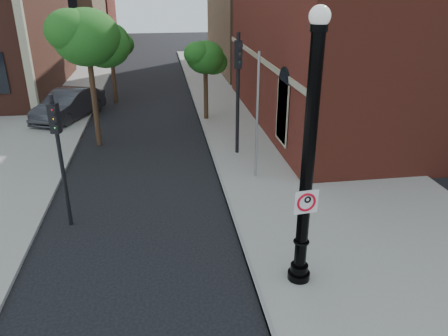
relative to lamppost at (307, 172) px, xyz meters
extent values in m
plane|color=black|center=(-3.16, -0.64, -3.06)|extent=(120.00, 120.00, 0.00)
cube|color=gray|center=(2.84, 9.36, -3.00)|extent=(8.00, 60.00, 0.12)
cube|color=gray|center=(-12.16, 17.36, -3.00)|extent=(10.00, 50.00, 0.12)
cube|color=gray|center=(-1.11, 9.36, -2.99)|extent=(0.10, 60.00, 0.14)
cube|color=black|center=(1.80, 8.36, -1.06)|extent=(0.08, 1.40, 2.40)
cube|color=#B4AA8B|center=(1.81, 13.36, 0.44)|extent=(0.06, 16.00, 0.25)
cylinder|color=black|center=(0.00, 0.00, -2.91)|extent=(0.56, 0.56, 0.30)
cylinder|color=black|center=(0.00, 0.00, -2.66)|extent=(0.44, 0.44, 0.25)
cylinder|color=black|center=(0.00, 0.00, 0.14)|extent=(0.30, 0.30, 5.81)
torus|color=black|center=(0.00, 0.00, -1.86)|extent=(0.40, 0.40, 0.06)
cylinder|color=black|center=(0.00, 0.00, 3.13)|extent=(0.36, 0.36, 0.15)
sphere|color=silver|center=(0.00, 0.00, 3.35)|extent=(0.44, 0.44, 0.44)
cube|color=white|center=(-0.02, -0.17, -0.69)|extent=(0.58, 0.09, 0.59)
cube|color=black|center=(-0.02, -0.17, -0.42)|extent=(0.58, 0.07, 0.05)
cube|color=black|center=(-0.02, -0.17, -0.95)|extent=(0.58, 0.07, 0.05)
cube|color=black|center=(-0.29, -0.20, -0.69)|extent=(0.05, 0.01, 0.59)
cube|color=black|center=(0.25, -0.14, -0.69)|extent=(0.05, 0.01, 0.59)
torus|color=red|center=(-0.02, -0.17, -0.69)|extent=(0.47, 0.11, 0.47)
cube|color=red|center=(-0.02, -0.17, -0.69)|extent=(0.33, 0.05, 0.33)
cube|color=black|center=(-0.07, -0.18, -0.69)|extent=(0.05, 0.01, 0.27)
torus|color=black|center=(0.00, -0.17, -0.62)|extent=(0.19, 0.08, 0.18)
cylinder|color=black|center=(-0.02, -0.17, -0.42)|extent=(0.03, 0.02, 0.03)
imported|color=#2D2E33|center=(-8.19, 15.63, -2.25)|extent=(3.56, 5.25, 1.64)
cylinder|color=black|center=(-6.21, 3.83, -0.99)|extent=(0.12, 0.12, 4.15)
cube|color=black|center=(-6.21, 3.83, 0.40)|extent=(0.31, 0.30, 0.87)
sphere|color=#E50505|center=(-6.18, 3.69, 0.70)|extent=(0.16, 0.16, 0.16)
sphere|color=#FF8C00|center=(-6.18, 3.69, 0.44)|extent=(0.16, 0.16, 0.16)
sphere|color=#00E519|center=(-6.18, 3.69, 0.18)|extent=(0.16, 0.16, 0.16)
cylinder|color=black|center=(0.00, 8.95, -0.46)|extent=(0.15, 0.15, 5.20)
cube|color=black|center=(0.00, 8.95, 1.27)|extent=(0.38, 0.36, 1.08)
sphere|color=#E50505|center=(0.03, 8.78, 1.65)|extent=(0.20, 0.20, 0.20)
sphere|color=#FF8C00|center=(0.03, 8.78, 1.32)|extent=(0.20, 0.20, 0.20)
sphere|color=#00E519|center=(0.03, 8.78, 1.00)|extent=(0.20, 0.20, 0.20)
cylinder|color=#999999|center=(0.26, 6.35, -0.65)|extent=(0.10, 0.10, 4.83)
cylinder|color=#322214|center=(-6.14, 11.14, -0.80)|extent=(0.24, 0.24, 4.53)
ellipsoid|color=#205516|center=(-6.14, 11.14, 1.79)|extent=(2.85, 2.85, 2.42)
ellipsoid|color=#205516|center=(-5.49, 11.66, 1.34)|extent=(2.20, 2.20, 1.87)
ellipsoid|color=#205516|center=(-6.72, 10.75, 2.12)|extent=(2.07, 2.07, 1.76)
cylinder|color=#322214|center=(-5.98, 18.98, -1.27)|extent=(0.24, 0.24, 3.59)
ellipsoid|color=#205516|center=(-5.98, 18.98, 0.78)|extent=(2.26, 2.26, 1.92)
ellipsoid|color=#205516|center=(-5.47, 19.39, 0.42)|extent=(1.74, 1.74, 1.48)
ellipsoid|color=#205516|center=(-6.45, 18.67, 1.04)|extent=(1.64, 1.64, 1.40)
cylinder|color=#322214|center=(-0.77, 14.31, -1.47)|extent=(0.24, 0.24, 3.18)
ellipsoid|color=#205516|center=(-0.77, 14.31, 0.34)|extent=(2.00, 2.00, 1.70)
ellipsoid|color=#205516|center=(-0.32, 14.67, 0.03)|extent=(1.54, 1.54, 1.31)
ellipsoid|color=#205516|center=(-1.18, 14.04, 0.57)|extent=(1.45, 1.45, 1.24)
camera|label=1|loc=(-3.20, -8.69, 3.98)|focal=35.00mm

